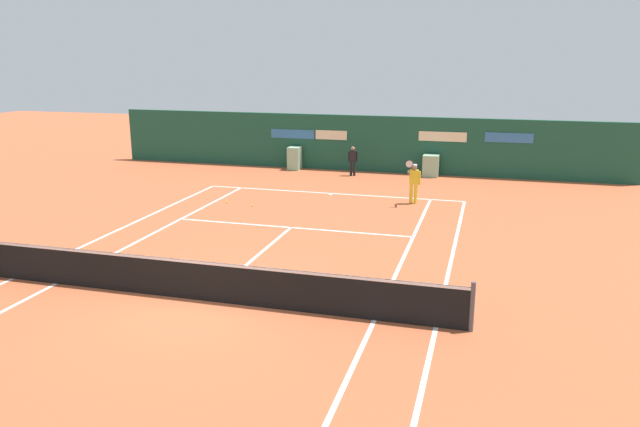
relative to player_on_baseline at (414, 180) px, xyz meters
name	(u,v)px	position (x,y,z in m)	size (l,w,h in m)	color
ground_plane	(214,291)	(-3.42, -10.24, -0.92)	(80.00, 80.00, 0.01)	#B25633
tennis_net	(203,280)	(-3.42, -10.82, -0.41)	(12.10, 0.10, 1.07)	#4C4C51
sponsor_back_wall	(360,144)	(-3.39, 6.15, 0.38)	(25.00, 1.02, 2.69)	#194C38
player_on_baseline	(414,180)	(0.00, 0.00, 0.00)	(0.53, 0.70, 1.76)	yellow
ball_kid_left_post	(353,159)	(-3.44, 4.84, -0.13)	(0.46, 0.20, 1.37)	black
tennis_ball_by_sideline	(252,205)	(-5.73, -2.04, -0.89)	(0.07, 0.07, 0.07)	#CCE033
tennis_ball_mid_court	(227,202)	(-6.88, -1.77, -0.89)	(0.07, 0.07, 0.07)	#CCE033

